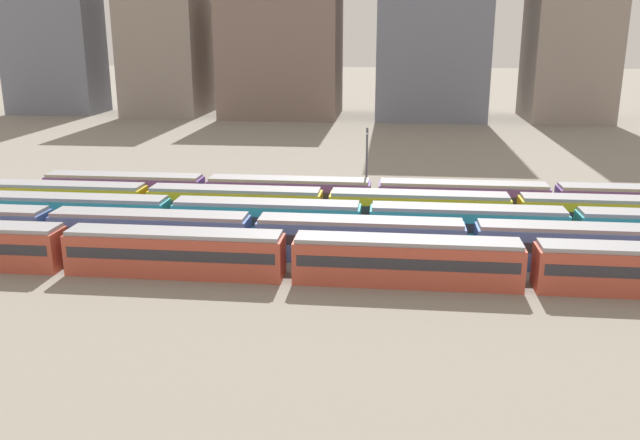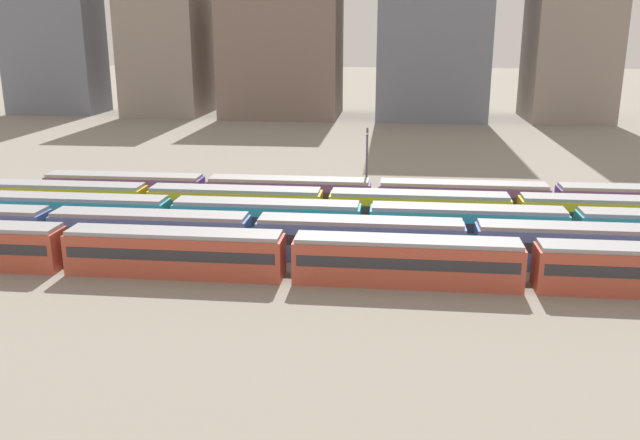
% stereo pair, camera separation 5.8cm
% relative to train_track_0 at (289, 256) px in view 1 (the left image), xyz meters
% --- Properties ---
extents(ground_plane, '(600.00, 600.00, 0.00)m').
position_rel_train_track_0_xyz_m(ground_plane, '(-22.97, 10.40, -1.90)').
color(ground_plane, gray).
extents(train_track_0, '(74.70, 3.06, 3.75)m').
position_rel_train_track_0_xyz_m(train_track_0, '(0.00, 0.00, 0.00)').
color(train_track_0, '#BC4C38').
rests_on(train_track_0, ground_plane).
extents(train_track_1, '(74.70, 3.06, 3.75)m').
position_rel_train_track_0_xyz_m(train_track_1, '(-3.98, 5.20, 0.00)').
color(train_track_1, '#4C70BC').
rests_on(train_track_1, ground_plane).
extents(train_track_2, '(93.60, 3.06, 3.75)m').
position_rel_train_track_0_xyz_m(train_track_2, '(15.14, 10.40, 0.00)').
color(train_track_2, teal).
rests_on(train_track_2, ground_plane).
extents(train_track_3, '(112.50, 3.06, 3.75)m').
position_rel_train_track_0_xyz_m(train_track_3, '(20.29, 15.60, 0.00)').
color(train_track_3, yellow).
rests_on(train_track_3, ground_plane).
extents(train_track_4, '(93.60, 3.06, 3.75)m').
position_rel_train_track_0_xyz_m(train_track_4, '(15.67, 20.80, 0.00)').
color(train_track_4, '#6B429E').
rests_on(train_track_4, ground_plane).
extents(catenary_pole_3, '(0.24, 3.20, 9.00)m').
position_rel_train_track_0_xyz_m(catenary_pole_3, '(5.18, 23.94, 3.13)').
color(catenary_pole_3, '#4C4C51').
rests_on(catenary_pole_3, ground_plane).
extents(distant_building_0, '(21.02, 12.71, 46.21)m').
position_rel_train_track_0_xyz_m(distant_building_0, '(-72.46, 104.75, 21.20)').
color(distant_building_0, slate).
rests_on(distant_building_0, ground_plane).
extents(distant_building_1, '(17.56, 18.91, 34.56)m').
position_rel_train_track_0_xyz_m(distant_building_1, '(-45.13, 104.75, 15.38)').
color(distant_building_1, gray).
rests_on(distant_building_1, ground_plane).
extents(distant_building_2, '(26.15, 21.53, 30.30)m').
position_rel_train_track_0_xyz_m(distant_building_2, '(-17.85, 104.75, 13.25)').
color(distant_building_2, '#7A665B').
rests_on(distant_building_2, ground_plane).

